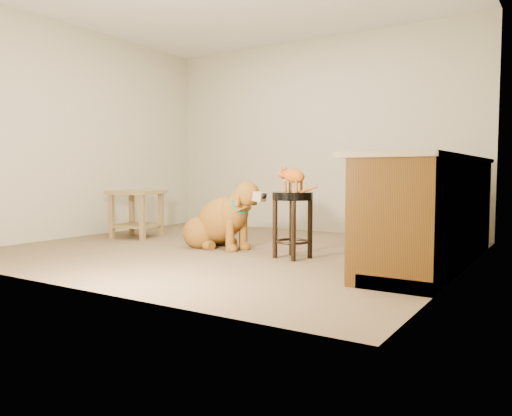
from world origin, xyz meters
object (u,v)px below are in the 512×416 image
Objects in this scene: wood_stool at (437,214)px; side_table at (137,207)px; tabby_kitten at (292,177)px; padded_stool at (293,211)px; golden_retriever at (221,222)px.

wood_stool is 1.02× the size of side_table.
tabby_kitten is at bearing -124.05° from wood_stool.
tabby_kitten is (-0.98, -1.45, 0.41)m from wood_stool.
wood_stool reaches higher than padded_stool.
tabby_kitten reaches higher than golden_retriever.
golden_retriever is (1.41, -0.16, -0.10)m from side_table.
golden_retriever reaches higher than padded_stool.
padded_stool is 1.75m from wood_stool.
side_table is 1.56× the size of tabby_kitten.
padded_stool is at bearing -5.72° from tabby_kitten.
wood_stool is 1.80m from tabby_kitten.
padded_stool is 0.96m from golden_retriever.
golden_retriever is at bearing -174.48° from tabby_kitten.
tabby_kitten reaches higher than side_table.
golden_retriever reaches higher than side_table.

